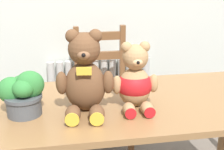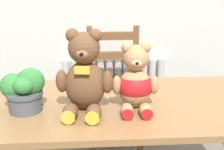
{
  "view_description": "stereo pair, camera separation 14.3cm",
  "coord_description": "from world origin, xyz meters",
  "px_view_note": "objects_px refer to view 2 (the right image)",
  "views": [
    {
      "loc": [
        -0.37,
        -1.03,
        1.4
      ],
      "look_at": [
        -0.14,
        0.3,
        0.92
      ],
      "focal_mm": 50.0,
      "sensor_mm": 36.0,
      "label": 1
    },
    {
      "loc": [
        -0.23,
        -1.05,
        1.4
      ],
      "look_at": [
        -0.14,
        0.3,
        0.92
      ],
      "focal_mm": 50.0,
      "sensor_mm": 36.0,
      "label": 2
    }
  ],
  "objects_px": {
    "teddy_bear_right": "(135,82)",
    "potted_plant": "(24,89)",
    "wooden_chair_behind": "(114,95)",
    "teddy_bear_left": "(84,76)"
  },
  "relations": [
    {
      "from": "teddy_bear_left",
      "to": "teddy_bear_right",
      "type": "distance_m",
      "value": 0.24
    },
    {
      "from": "wooden_chair_behind",
      "to": "teddy_bear_left",
      "type": "relative_size",
      "value": 2.59
    },
    {
      "from": "wooden_chair_behind",
      "to": "potted_plant",
      "type": "xyz_separation_m",
      "value": [
        -0.47,
        -0.81,
        0.38
      ]
    },
    {
      "from": "teddy_bear_left",
      "to": "wooden_chair_behind",
      "type": "bearing_deg",
      "value": -96.34
    },
    {
      "from": "wooden_chair_behind",
      "to": "potted_plant",
      "type": "distance_m",
      "value": 1.01
    },
    {
      "from": "wooden_chair_behind",
      "to": "teddy_bear_right",
      "type": "height_order",
      "value": "teddy_bear_right"
    },
    {
      "from": "teddy_bear_left",
      "to": "potted_plant",
      "type": "height_order",
      "value": "teddy_bear_left"
    },
    {
      "from": "teddy_bear_right",
      "to": "potted_plant",
      "type": "height_order",
      "value": "teddy_bear_right"
    },
    {
      "from": "teddy_bear_left",
      "to": "potted_plant",
      "type": "relative_size",
      "value": 1.83
    },
    {
      "from": "teddy_bear_right",
      "to": "potted_plant",
      "type": "bearing_deg",
      "value": 2.43
    }
  ]
}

